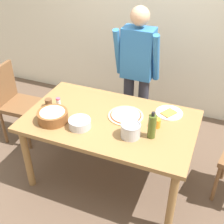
% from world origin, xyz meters
% --- Properties ---
extents(ground, '(8.00, 8.00, 0.00)m').
position_xyz_m(ground, '(0.00, 0.00, 0.00)').
color(ground, brown).
extents(wall_back, '(5.60, 0.10, 2.60)m').
position_xyz_m(wall_back, '(0.00, 1.60, 1.30)').
color(wall_back, silver).
rests_on(wall_back, ground).
extents(dining_table, '(1.60, 0.96, 0.76)m').
position_xyz_m(dining_table, '(0.00, 0.00, 0.67)').
color(dining_table, olive).
rests_on(dining_table, ground).
extents(person_cook, '(0.49, 0.25, 1.62)m').
position_xyz_m(person_cook, '(0.01, 0.76, 0.94)').
color(person_cook, '#2D2D38').
rests_on(person_cook, ground).
extents(chair_wooden_left, '(0.42, 0.42, 0.95)m').
position_xyz_m(chair_wooden_left, '(-1.32, 0.23, 0.54)').
color(chair_wooden_left, brown).
rests_on(chair_wooden_left, ground).
extents(pizza_raw_on_board, '(0.34, 0.34, 0.02)m').
position_xyz_m(pizza_raw_on_board, '(0.12, 0.10, 0.77)').
color(pizza_raw_on_board, beige).
rests_on(pizza_raw_on_board, dining_table).
extents(plate_with_slice, '(0.26, 0.26, 0.02)m').
position_xyz_m(plate_with_slice, '(0.49, 0.30, 0.77)').
color(plate_with_slice, white).
rests_on(plate_with_slice, dining_table).
extents(popcorn_bowl, '(0.28, 0.28, 0.11)m').
position_xyz_m(popcorn_bowl, '(-0.48, -0.22, 0.82)').
color(popcorn_bowl, brown).
rests_on(popcorn_bowl, dining_table).
extents(mixing_bowl_steel, '(0.20, 0.20, 0.08)m').
position_xyz_m(mixing_bowl_steel, '(-0.20, -0.21, 0.80)').
color(mixing_bowl_steel, '#B7B7BC').
rests_on(mixing_bowl_steel, dining_table).
extents(olive_oil_bottle, '(0.07, 0.07, 0.26)m').
position_xyz_m(olive_oil_bottle, '(0.43, -0.11, 0.87)').
color(olive_oil_bottle, '#47561E').
rests_on(olive_oil_bottle, dining_table).
extents(steel_pot, '(0.17, 0.17, 0.13)m').
position_xyz_m(steel_pot, '(0.26, -0.17, 0.83)').
color(steel_pot, '#B7B7BC').
rests_on(steel_pot, dining_table).
extents(cup_orange, '(0.07, 0.07, 0.08)m').
position_xyz_m(cup_orange, '(0.44, 0.05, 0.80)').
color(cup_orange, orange).
rests_on(cup_orange, dining_table).
extents(cup_small_brown, '(0.07, 0.07, 0.08)m').
position_xyz_m(cup_small_brown, '(-0.65, -0.03, 0.80)').
color(cup_small_brown, brown).
rests_on(cup_small_brown, dining_table).
extents(salt_shaker, '(0.04, 0.04, 0.11)m').
position_xyz_m(salt_shaker, '(-0.55, -0.00, 0.81)').
color(salt_shaker, white).
rests_on(salt_shaker, dining_table).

